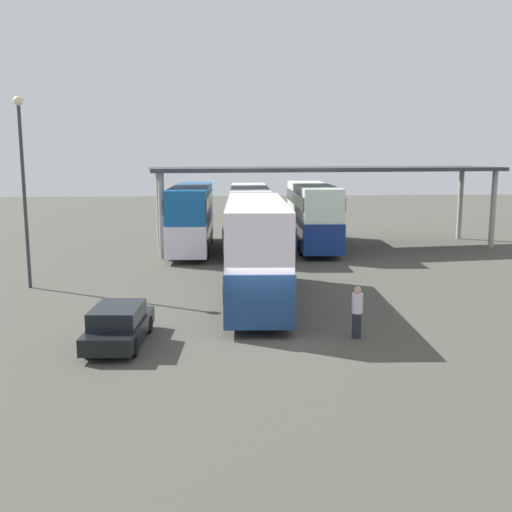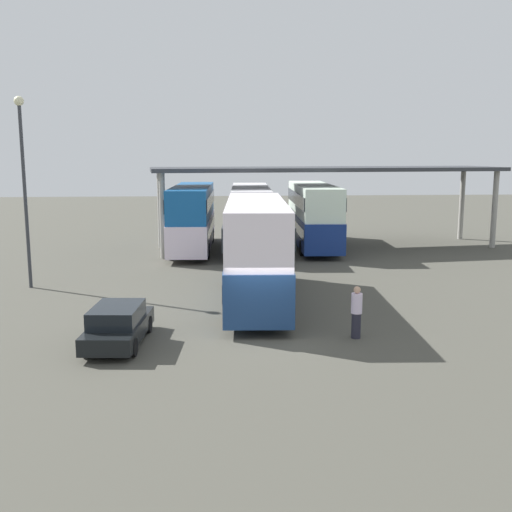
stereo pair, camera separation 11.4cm
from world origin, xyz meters
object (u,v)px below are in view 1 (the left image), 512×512
double_decker_near_canopy (192,215)px  pedestrian_waiting (357,312)px  double_decker_main (256,247)px  parked_hatchback (119,325)px  double_decker_far_right (312,213)px  lamppost_tall (23,171)px  double_decker_mid_row (250,215)px

double_decker_near_canopy → pedestrian_waiting: 20.42m
double_decker_main → parked_hatchback: (-4.98, -5.41, -1.70)m
double_decker_near_canopy → pedestrian_waiting: bearing=-160.0°
double_decker_near_canopy → double_decker_far_right: 8.14m
lamppost_tall → double_decker_near_canopy: bearing=55.1°
double_decker_mid_row → lamppost_tall: bearing=136.3°
lamppost_tall → double_decker_mid_row: bearing=43.5°
double_decker_mid_row → pedestrian_waiting: double_decker_mid_row is taller
double_decker_mid_row → pedestrian_waiting: (2.40, -19.43, -1.36)m
parked_hatchback → double_decker_far_right: bearing=-21.4°
double_decker_near_canopy → double_decker_mid_row: size_ratio=0.97×
lamppost_tall → double_decker_far_right: bearing=36.4°
double_decker_mid_row → double_decker_far_right: double_decker_far_right is taller
double_decker_near_canopy → pedestrian_waiting: double_decker_near_canopy is taller
double_decker_near_canopy → lamppost_tall: bearing=147.4°
double_decker_near_canopy → lamppost_tall: (-7.35, -10.54, 3.16)m
double_decker_main → lamppost_tall: (-10.47, 3.57, 3.10)m
double_decker_main → double_decker_far_right: bearing=-15.3°
double_decker_mid_row → double_decker_far_right: 4.38m
double_decker_near_canopy → lamppost_tall: 13.23m
double_decker_main → double_decker_mid_row: double_decker_main is taller
double_decker_mid_row → lamppost_tall: size_ratio=1.31×
lamppost_tall → parked_hatchback: bearing=-58.6°
double_decker_mid_row → parked_hatchback: bearing=166.7°
double_decker_main → parked_hatchback: 7.55m
double_decker_near_canopy → double_decker_mid_row: (3.80, 0.02, -0.04)m
double_decker_far_right → pedestrian_waiting: double_decker_far_right is taller
double_decker_mid_row → lamppost_tall: 15.68m
double_decker_near_canopy → double_decker_mid_row: 3.80m
parked_hatchback → double_decker_near_canopy: size_ratio=0.38×
parked_hatchback → double_decker_near_canopy: double_decker_near_canopy is taller
parked_hatchback → lamppost_tall: (-5.49, 8.98, 4.80)m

